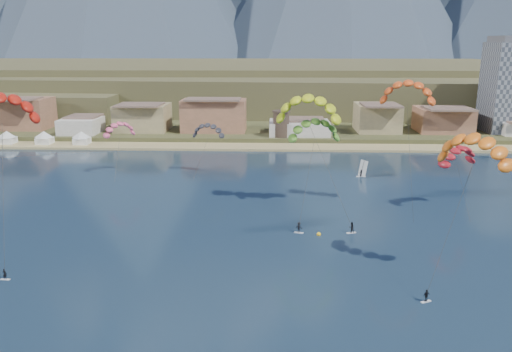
# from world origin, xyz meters

# --- Properties ---
(ground) EXTENTS (2400.00, 2400.00, 0.00)m
(ground) POSITION_xyz_m (0.00, 0.00, 0.00)
(ground) COLOR black
(ground) RESTS_ON ground
(beach) EXTENTS (2200.00, 12.00, 0.90)m
(beach) POSITION_xyz_m (0.00, 106.00, 0.25)
(beach) COLOR tan
(beach) RESTS_ON ground
(land) EXTENTS (2200.00, 900.00, 4.00)m
(land) POSITION_xyz_m (0.00, 560.00, 0.00)
(land) COLOR brown
(land) RESTS_ON ground
(foothills) EXTENTS (940.00, 210.00, 18.00)m
(foothills) POSITION_xyz_m (22.39, 232.47, 9.08)
(foothills) COLOR brown
(foothills) RESTS_ON ground
(town) EXTENTS (400.00, 24.00, 12.00)m
(town) POSITION_xyz_m (-40.00, 122.00, 8.00)
(town) COLOR silver
(town) RESTS_ON ground
(watchtower) EXTENTS (5.82, 5.82, 8.60)m
(watchtower) POSITION_xyz_m (5.00, 114.00, 6.37)
(watchtower) COLOR #47382D
(watchtower) RESTS_ON ground
(beach_tents) EXTENTS (43.40, 6.40, 5.00)m
(beach_tents) POSITION_xyz_m (-76.25, 106.00, 3.71)
(beach_tents) COLOR white
(beach_tents) RESTS_ON ground
(kitesurfer_red) EXTENTS (11.92, 14.83, 26.29)m
(kitesurfer_red) POSITION_xyz_m (-37.09, 21.59, 23.22)
(kitesurfer_red) COLOR silver
(kitesurfer_red) RESTS_ON ground
(kitesurfer_yellow) EXTENTS (14.78, 17.38, 25.50)m
(kitesurfer_yellow) POSITION_xyz_m (9.40, 45.10, 20.54)
(kitesurfer_yellow) COLOR silver
(kitesurfer_yellow) RESTS_ON ground
(kitesurfer_orange) EXTENTS (13.24, 13.73, 22.19)m
(kitesurfer_orange) POSITION_xyz_m (29.68, 15.78, 18.79)
(kitesurfer_orange) COLOR silver
(kitesurfer_orange) RESTS_ON ground
(kitesurfer_green) EXTENTS (11.07, 17.82, 21.13)m
(kitesurfer_green) POSITION_xyz_m (10.70, 45.91, 16.19)
(kitesurfer_green) COLOR silver
(kitesurfer_green) RESTS_ON ground
(distant_kite_pink) EXTENTS (8.33, 8.11, 15.21)m
(distant_kite_pink) POSITION_xyz_m (-34.83, 70.72, 12.03)
(distant_kite_pink) COLOR #262626
(distant_kite_pink) RESTS_ON ground
(distant_kite_dark) EXTENTS (8.78, 6.23, 14.72)m
(distant_kite_dark) POSITION_xyz_m (-13.39, 72.78, 11.48)
(distant_kite_dark) COLOR #262626
(distant_kite_dark) RESTS_ON ground
(distant_kite_orange) EXTENTS (11.28, 7.48, 26.66)m
(distant_kite_orange) POSITION_xyz_m (27.64, 44.95, 23.69)
(distant_kite_orange) COLOR #262626
(distant_kite_orange) RESTS_ON ground
(distant_kite_red) EXTENTS (9.52, 7.92, 14.99)m
(distant_kite_red) POSITION_xyz_m (38.24, 45.62, 11.58)
(distant_kite_red) COLOR #262626
(distant_kite_red) RESTS_ON ground
(windsurfer) EXTENTS (2.28, 2.47, 4.05)m
(windsurfer) POSITION_xyz_m (24.42, 70.84, 1.29)
(windsurfer) COLOR silver
(windsurfer) RESTS_ON ground
(buoy) EXTENTS (0.75, 0.75, 0.75)m
(buoy) POSITION_xyz_m (10.80, 30.75, 0.13)
(buoy) COLOR yellow
(buoy) RESTS_ON ground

